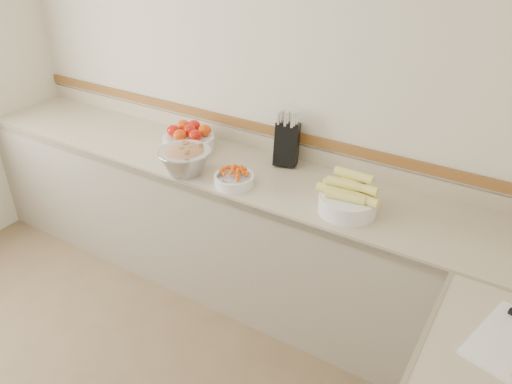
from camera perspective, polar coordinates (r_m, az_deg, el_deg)
The scene contains 7 objects.
back_wall at distance 3.14m, azimuth 0.85°, elevation 11.56°, with size 4.00×4.00×0.00m, color beige.
counter_back at distance 3.28m, azimuth -2.19°, elevation -4.18°, with size 4.00×0.65×1.08m.
knife_block at distance 3.05m, azimuth 3.54°, elevation 5.64°, with size 0.18×0.20×0.34m.
tomato_bowl at distance 3.29m, azimuth -7.70°, elevation 6.03°, with size 0.34×0.34×0.16m.
cherry_tomato_bowl at distance 2.85m, azimuth -2.53°, elevation 1.60°, with size 0.23×0.23×0.12m.
corn_bowl at distance 2.63m, azimuth 10.51°, elevation -0.81°, with size 0.34×0.31×0.23m.
rhubarb_bowl at distance 2.98m, azimuth -8.14°, elevation 3.78°, with size 0.32×0.32×0.18m.
Camera 1 is at (1.53, -0.55, 2.31)m, focal length 35.00 mm.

